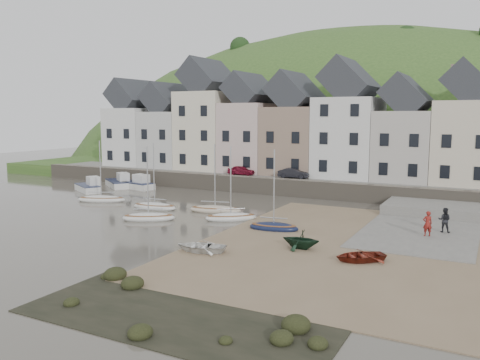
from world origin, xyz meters
The scene contains 25 objects.
ground centered at (0.00, 0.00, 0.00)m, with size 160.00×160.00×0.00m, color #484239.
quay_land centered at (0.00, 32.00, 0.75)m, with size 90.00×30.00×1.50m, color #335421.
quay_street centered at (0.00, 20.50, 1.55)m, with size 70.00×7.00×0.10m, color slate.
seawall centered at (0.00, 17.00, 0.90)m, with size 70.00×1.20×1.80m, color slate.
beach centered at (11.00, 0.00, 0.03)m, with size 18.00×26.00×0.06m, color #796349.
slipway centered at (15.00, 8.00, 0.06)m, with size 8.00×18.00×0.12m, color slate.
hillside centered at (-5.00, 60.00, -17.99)m, with size 134.40×84.00×84.00m.
townhouse_terrace centered at (1.76, 24.00, 7.32)m, with size 61.05×8.00×13.93m.
sailboat_0 centered at (-15.18, 5.07, 0.26)m, with size 5.05×3.30×6.32m.
sailboat_1 centered at (-7.99, 4.30, 0.26)m, with size 4.49×2.03×6.32m.
sailboat_2 centered at (-2.31, 5.64, 0.26)m, with size 4.98×2.63×6.32m.
sailboat_3 centered at (-5.47, 0.19, 0.26)m, with size 4.49×3.51×6.32m.
sailboat_4 centered at (0.53, 3.37, 0.26)m, with size 4.30×3.77×6.32m.
sailboat_5 centered at (5.13, 1.68, 0.27)m, with size 3.99×2.11×6.32m.
motorboat_0 centered at (-17.79, 13.69, 0.58)m, with size 5.51×2.79×1.70m.
motorboat_1 centered at (-21.12, 9.40, 0.58)m, with size 4.83×3.74×1.70m.
motorboat_2 centered at (-20.65, 13.75, 0.58)m, with size 5.23×4.45×1.70m.
rowboat_white centered at (3.50, -5.96, 0.39)m, with size 2.25×3.15×0.65m, color white.
rowboat_green centered at (8.85, -2.42, 0.69)m, with size 2.07×2.39×1.26m, color black.
rowboat_red centered at (12.90, -3.38, 0.37)m, with size 2.17×3.03×0.63m, color maroon.
person_red centered at (15.65, 4.64, 1.02)m, with size 0.65×0.43×1.80m, color maroon.
person_dark centered at (16.59, 6.44, 1.02)m, with size 0.88×0.69×1.81m, color black.
car_left centered at (-6.91, 19.50, 2.15)m, with size 1.29×3.22×1.10m, color maroon.
car_right centered at (-0.32, 19.50, 2.17)m, with size 1.20×3.45×1.14m, color black.
shore_rocks centered at (7.80, -14.53, 0.13)m, with size 14.00×6.24×0.77m.
Camera 1 is at (19.79, -31.77, 8.64)m, focal length 37.07 mm.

